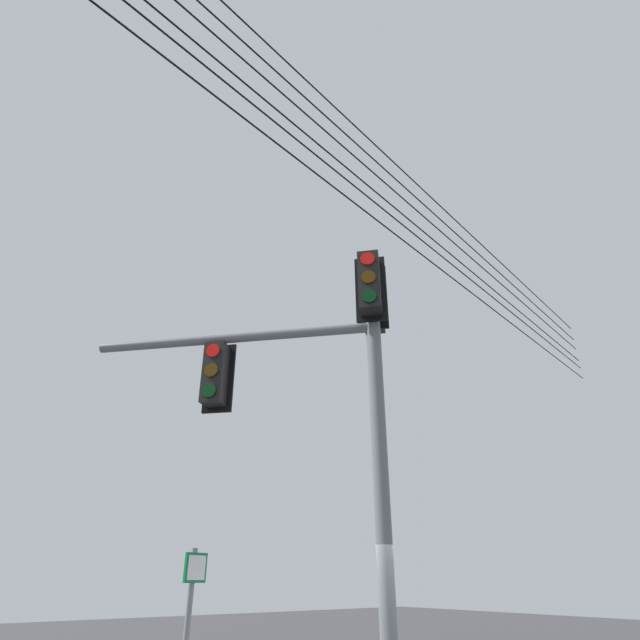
# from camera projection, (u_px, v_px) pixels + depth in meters

# --- Properties ---
(signal_mast_assembly) EXTENTS (3.56, 3.31, 6.40)m
(signal_mast_assembly) POSITION_uv_depth(u_px,v_px,m) (329.00, 383.00, 7.09)
(signal_mast_assembly) COLOR slate
(signal_mast_assembly) RESTS_ON ground
(overhead_wire_span) EXTENTS (4.37, 20.35, 2.38)m
(overhead_wire_span) POSITION_uv_depth(u_px,v_px,m) (397.00, 200.00, 9.25)
(overhead_wire_span) COLOR black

